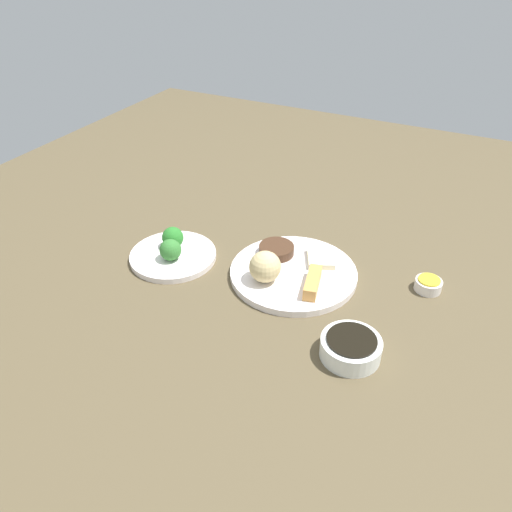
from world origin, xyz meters
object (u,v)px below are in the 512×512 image
broccoli_plate (173,256)px  soy_sauce_bowl (351,348)px  main_plate (293,273)px  sauce_ramekin_hot_mustard (428,285)px

broccoli_plate → soy_sauce_bowl: 0.49m
main_plate → sauce_ramekin_hot_mustard: 0.30m
broccoli_plate → main_plate: bearing=13.0°
soy_sauce_bowl → main_plate: bearing=136.5°
broccoli_plate → sauce_ramekin_hot_mustard: (0.57, 0.15, 0.01)m
sauce_ramekin_hot_mustard → broccoli_plate: bearing=-165.2°
main_plate → soy_sauce_bowl: size_ratio=2.53×
main_plate → broccoli_plate: 0.29m
sauce_ramekin_hot_mustard → main_plate: bearing=-163.4°
broccoli_plate → soy_sauce_bowl: (0.48, -0.12, 0.01)m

